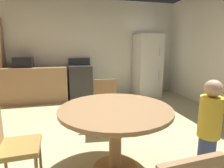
{
  "coord_description": "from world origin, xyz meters",
  "views": [
    {
      "loc": [
        -0.55,
        -2.34,
        1.4
      ],
      "look_at": [
        0.18,
        0.67,
        0.78
      ],
      "focal_mm": 29.7,
      "sensor_mm": 36.0,
      "label": 1
    }
  ],
  "objects_px": {
    "refrigerator": "(147,65)",
    "person_child": "(209,129)",
    "microwave": "(23,62)",
    "dining_table": "(115,121)",
    "chair_west": "(10,144)",
    "oven_range": "(81,82)",
    "chair_north": "(106,102)"
  },
  "relations": [
    {
      "from": "refrigerator",
      "to": "person_child",
      "type": "distance_m",
      "value": 3.62
    },
    {
      "from": "microwave",
      "to": "dining_table",
      "type": "distance_m",
      "value": 3.55
    },
    {
      "from": "refrigerator",
      "to": "chair_west",
      "type": "xyz_separation_m",
      "value": [
        -2.82,
        -3.18,
        -0.38
      ]
    },
    {
      "from": "oven_range",
      "to": "dining_table",
      "type": "height_order",
      "value": "oven_range"
    },
    {
      "from": "microwave",
      "to": "dining_table",
      "type": "relative_size",
      "value": 0.36
    },
    {
      "from": "refrigerator",
      "to": "chair_west",
      "type": "height_order",
      "value": "refrigerator"
    },
    {
      "from": "oven_range",
      "to": "refrigerator",
      "type": "xyz_separation_m",
      "value": [
        1.93,
        -0.05,
        0.41
      ]
    },
    {
      "from": "oven_range",
      "to": "chair_west",
      "type": "distance_m",
      "value": 3.35
    },
    {
      "from": "refrigerator",
      "to": "chair_north",
      "type": "height_order",
      "value": "refrigerator"
    },
    {
      "from": "chair_north",
      "to": "dining_table",
      "type": "bearing_deg",
      "value": 0.0
    },
    {
      "from": "dining_table",
      "to": "person_child",
      "type": "height_order",
      "value": "person_child"
    },
    {
      "from": "oven_range",
      "to": "chair_west",
      "type": "bearing_deg",
      "value": -105.52
    },
    {
      "from": "refrigerator",
      "to": "chair_west",
      "type": "distance_m",
      "value": 4.27
    },
    {
      "from": "chair_west",
      "to": "person_child",
      "type": "distance_m",
      "value": 1.96
    },
    {
      "from": "oven_range",
      "to": "microwave",
      "type": "relative_size",
      "value": 2.5
    },
    {
      "from": "chair_west",
      "to": "dining_table",
      "type": "bearing_deg",
      "value": 0.0
    },
    {
      "from": "dining_table",
      "to": "chair_north",
      "type": "distance_m",
      "value": 1.06
    },
    {
      "from": "oven_range",
      "to": "chair_west",
      "type": "height_order",
      "value": "oven_range"
    },
    {
      "from": "chair_north",
      "to": "chair_west",
      "type": "bearing_deg",
      "value": -40.42
    },
    {
      "from": "chair_north",
      "to": "person_child",
      "type": "xyz_separation_m",
      "value": [
        0.77,
        -1.42,
        0.08
      ]
    },
    {
      "from": "dining_table",
      "to": "chair_north",
      "type": "relative_size",
      "value": 1.41
    },
    {
      "from": "chair_west",
      "to": "chair_north",
      "type": "relative_size",
      "value": 1.0
    },
    {
      "from": "dining_table",
      "to": "chair_north",
      "type": "xyz_separation_m",
      "value": [
        0.11,
        1.04,
        -0.1
      ]
    },
    {
      "from": "oven_range",
      "to": "microwave",
      "type": "xyz_separation_m",
      "value": [
        -1.39,
        -0.0,
        0.56
      ]
    },
    {
      "from": "oven_range",
      "to": "dining_table",
      "type": "xyz_separation_m",
      "value": [
        0.15,
        -3.18,
        0.14
      ]
    },
    {
      "from": "microwave",
      "to": "chair_west",
      "type": "height_order",
      "value": "microwave"
    },
    {
      "from": "microwave",
      "to": "chair_west",
      "type": "relative_size",
      "value": 0.51
    },
    {
      "from": "refrigerator",
      "to": "person_child",
      "type": "bearing_deg",
      "value": -104.24
    },
    {
      "from": "microwave",
      "to": "refrigerator",
      "type": "bearing_deg",
      "value": -0.87
    },
    {
      "from": "chair_west",
      "to": "person_child",
      "type": "bearing_deg",
      "value": -12.34
    },
    {
      "from": "oven_range",
      "to": "chair_west",
      "type": "relative_size",
      "value": 1.26
    },
    {
      "from": "microwave",
      "to": "chair_north",
      "type": "xyz_separation_m",
      "value": [
        1.66,
        -2.13,
        -0.53
      ]
    }
  ]
}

